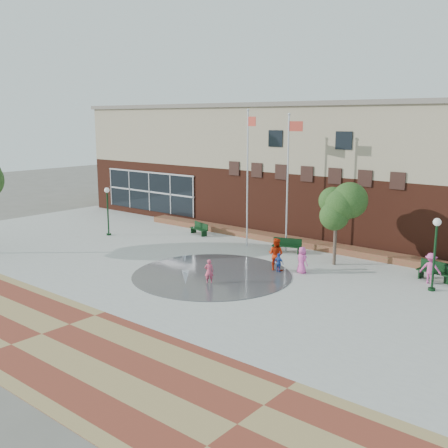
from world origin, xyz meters
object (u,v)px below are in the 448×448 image
Objects in this scene: bench_left at (199,231)px; child_splash at (209,271)px; flagpole_right at (288,176)px; flagpole_left at (248,172)px.

child_splash reaches higher than bench_left.
flagpole_right is 8.59m from bench_left.
child_splash is (7.86, -7.94, 0.34)m from bench_left.
flagpole_right is 6.80× the size of child_splash.
flagpole_left reaches higher than child_splash.
bench_left is 1.45× the size of child_splash.
flagpole_right is at bearing -125.25° from child_splash.
child_splash is at bearing -43.72° from flagpole_left.
flagpole_left is at bearing -168.65° from flagpole_right.
child_splash is at bearing -28.98° from bench_left.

